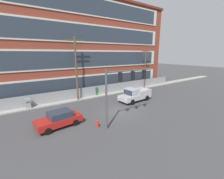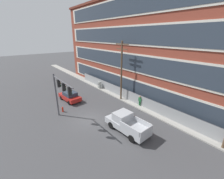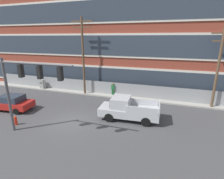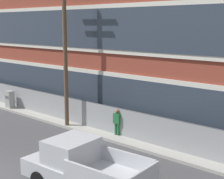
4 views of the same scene
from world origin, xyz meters
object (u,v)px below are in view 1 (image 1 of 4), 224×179
(electrical_cabinet, at_px, (28,104))
(utility_pole_near_corner, at_px, (76,66))
(fire_hydrant, at_px, (97,124))
(traffic_signal_mast, at_px, (123,84))
(sedan_red, at_px, (59,119))
(utility_pole_midblock, at_px, (145,67))
(pedestrian_near_cabinet, at_px, (97,90))
(pickup_truck_silver, at_px, (134,95))

(electrical_cabinet, bearing_deg, utility_pole_near_corner, -1.23)
(electrical_cabinet, distance_m, fire_hydrant, 10.66)
(electrical_cabinet, bearing_deg, fire_hydrant, -62.17)
(traffic_signal_mast, distance_m, electrical_cabinet, 13.08)
(sedan_red, relative_size, utility_pole_midblock, 0.56)
(utility_pole_midblock, bearing_deg, traffic_signal_mast, -144.07)
(traffic_signal_mast, bearing_deg, utility_pole_near_corner, 94.00)
(utility_pole_near_corner, distance_m, pedestrian_near_cabinet, 5.65)
(pickup_truck_silver, bearing_deg, utility_pole_midblock, 34.36)
(utility_pole_near_corner, distance_m, utility_pole_midblock, 14.73)
(utility_pole_midblock, relative_size, electrical_cabinet, 5.51)
(sedan_red, bearing_deg, traffic_signal_mast, -29.67)
(sedan_red, xyz_separation_m, pedestrian_near_cabinet, (8.42, 7.52, 0.17))
(utility_pole_near_corner, relative_size, electrical_cabinet, 6.49)
(pickup_truck_silver, height_order, fire_hydrant, pickup_truck_silver)
(utility_pole_near_corner, bearing_deg, pedestrian_near_cabinet, 9.53)
(traffic_signal_mast, relative_size, utility_pole_midblock, 0.73)
(traffic_signal_mast, relative_size, pedestrian_near_cabinet, 3.46)
(pedestrian_near_cabinet, bearing_deg, electrical_cabinet, -177.42)
(sedan_red, bearing_deg, electrical_cabinet, 105.63)
(utility_pole_near_corner, bearing_deg, utility_pole_midblock, 0.46)
(traffic_signal_mast, height_order, sedan_red, traffic_signal_mast)
(utility_pole_midblock, height_order, electrical_cabinet, utility_pole_midblock)
(utility_pole_midblock, xyz_separation_m, fire_hydrant, (-16.48, -9.39, -4.02))
(sedan_red, distance_m, electrical_cabinet, 7.32)
(utility_pole_midblock, bearing_deg, pickup_truck_silver, -145.64)
(utility_pole_near_corner, xyz_separation_m, utility_pole_midblock, (14.70, 0.12, -0.85))
(electrical_cabinet, bearing_deg, traffic_signal_mast, -53.78)
(traffic_signal_mast, height_order, utility_pole_near_corner, utility_pole_near_corner)
(traffic_signal_mast, relative_size, fire_hydrant, 7.49)
(sedan_red, bearing_deg, utility_pole_midblock, 19.83)
(pickup_truck_silver, height_order, sedan_red, pickup_truck_silver)
(utility_pole_near_corner, height_order, electrical_cabinet, utility_pole_near_corner)
(pickup_truck_silver, relative_size, sedan_red, 1.21)
(traffic_signal_mast, height_order, pedestrian_near_cabinet, traffic_signal_mast)
(utility_pole_near_corner, relative_size, fire_hydrant, 12.10)
(utility_pole_near_corner, xyz_separation_m, pedestrian_near_cabinet, (3.65, 0.61, -4.27))
(pickup_truck_silver, height_order, pedestrian_near_cabinet, pickup_truck_silver)
(sedan_red, distance_m, fire_hydrant, 3.85)
(pickup_truck_silver, xyz_separation_m, electrical_cabinet, (-13.68, 5.34, -0.23))
(pickup_truck_silver, height_order, electrical_cabinet, pickup_truck_silver)
(electrical_cabinet, bearing_deg, utility_pole_midblock, -0.07)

